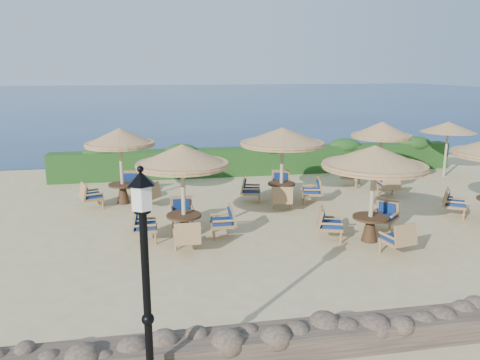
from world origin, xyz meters
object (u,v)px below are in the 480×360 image
Objects in this scene: extra_parasol at (448,127)px; cafe_set_1 at (374,173)px; lamp_post at (147,296)px; cafe_set_4 at (282,151)px; cafe_set_3 at (121,153)px; cafe_set_0 at (183,178)px; cafe_set_5 at (381,145)px.

cafe_set_1 is (-6.73, -6.78, -0.26)m from extra_parasol.
cafe_set_1 is (5.87, 5.22, 0.35)m from lamp_post.
lamp_post is at bearing -138.38° from cafe_set_1.
cafe_set_4 reaches higher than extra_parasol.
extra_parasol is at bearing 7.44° from cafe_set_3.
cafe_set_5 is (7.82, 4.13, 0.02)m from cafe_set_0.
cafe_set_4 is at bearing -165.44° from cafe_set_5.
cafe_set_4 is (5.48, -0.88, 0.06)m from cafe_set_3.
lamp_post is at bearing -115.76° from cafe_set_4.
cafe_set_1 is at bearing -134.77° from extra_parasol.
cafe_set_3 is (-0.97, 10.23, 0.25)m from lamp_post.
cafe_set_5 is at bearing 61.36° from cafe_set_1.
cafe_set_5 is (4.21, 1.09, -0.09)m from cafe_set_4.
cafe_set_0 is 8.84m from cafe_set_5.
cafe_set_0 is 1.02× the size of cafe_set_5.
cafe_set_5 is at bearing 14.56° from cafe_set_4.
cafe_set_1 reaches higher than extra_parasol.
cafe_set_0 is 4.34m from cafe_set_3.
cafe_set_0 and cafe_set_4 have the same top height.
cafe_set_3 is at bearing 115.56° from cafe_set_0.
cafe_set_3 and cafe_set_4 have the same top height.
lamp_post is 1.18× the size of cafe_set_0.
cafe_set_4 is (4.51, 9.35, 0.30)m from lamp_post.
extra_parasol is 13.69m from cafe_set_3.
cafe_set_5 is (9.69, 0.21, -0.03)m from cafe_set_3.
cafe_set_4 is (3.61, 3.03, 0.11)m from cafe_set_0.
cafe_set_4 is at bearing -9.13° from cafe_set_3.
lamp_post is 7.86m from cafe_set_1.
cafe_set_0 is at bearing 81.85° from lamp_post.
cafe_set_3 is at bearing -178.74° from cafe_set_5.
lamp_post is 1.20× the size of cafe_set_5.
cafe_set_3 is at bearing -172.56° from extra_parasol.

